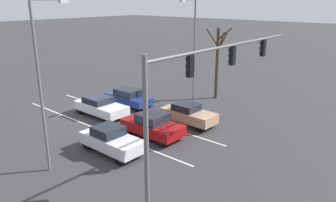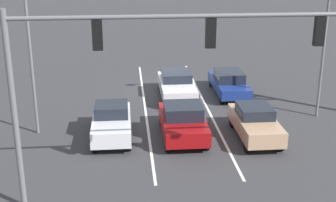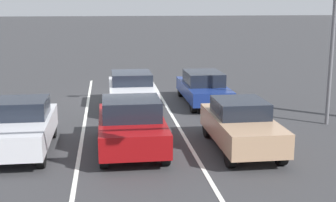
{
  "view_description": "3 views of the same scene",
  "coord_description": "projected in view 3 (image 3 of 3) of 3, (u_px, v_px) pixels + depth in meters",
  "views": [
    {
      "loc": [
        14.66,
        20.61,
        8.67
      ],
      "look_at": [
        -1.24,
        7.04,
        2.16
      ],
      "focal_mm": 35.0,
      "sensor_mm": 36.0,
      "label": 1
    },
    {
      "loc": [
        2.67,
        26.88,
        8.71
      ],
      "look_at": [
        0.71,
        5.74,
        1.4
      ],
      "focal_mm": 50.0,
      "sensor_mm": 36.0,
      "label": 2
    },
    {
      "loc": [
        0.83,
        20.61,
        4.48
      ],
      "look_at": [
        -1.01,
        6.75,
        1.47
      ],
      "focal_mm": 50.0,
      "sensor_mm": 36.0,
      "label": 3
    }
  ],
  "objects": [
    {
      "name": "car_navy_leftlane_second",
      "position": [
        203.0,
        87.0,
        20.59
      ],
      "size": [
        1.74,
        4.43,
        1.43
      ],
      "color": "navy",
      "rests_on": "ground_plane"
    },
    {
      "name": "lane_stripe_center_divider",
      "position": [
        85.0,
        118.0,
        18.2
      ],
      "size": [
        0.12,
        17.36,
        0.01
      ],
      "primitive_type": "cube",
      "color": "silver",
      "rests_on": "ground_plane"
    },
    {
      "name": "ground_plane",
      "position": [
        126.0,
        102.0,
        21.02
      ],
      "size": [
        240.0,
        240.0,
        0.0
      ],
      "primitive_type": "plane",
      "color": "#333335"
    },
    {
      "name": "lane_stripe_left_divider",
      "position": [
        172.0,
        115.0,
        18.64
      ],
      "size": [
        0.12,
        17.36,
        0.01
      ],
      "primitive_type": "cube",
      "color": "silver",
      "rests_on": "ground_plane"
    },
    {
      "name": "car_white_midlane_second",
      "position": [
        132.0,
        90.0,
        19.9
      ],
      "size": [
        1.91,
        4.51,
        1.47
      ],
      "color": "silver",
      "rests_on": "ground_plane"
    },
    {
      "name": "car_silver_rightlane_front",
      "position": [
        21.0,
        127.0,
        14.0
      ],
      "size": [
        1.73,
        4.06,
        1.56
      ],
      "color": "silver",
      "rests_on": "ground_plane"
    },
    {
      "name": "car_tan_leftlane_front",
      "position": [
        241.0,
        125.0,
        14.22
      ],
      "size": [
        1.7,
        4.09,
        1.51
      ],
      "color": "tan",
      "rests_on": "ground_plane"
    },
    {
      "name": "car_maroon_midlane_front",
      "position": [
        131.0,
        125.0,
        14.19
      ],
      "size": [
        1.95,
        4.19,
        1.6
      ],
      "color": "maroon",
      "rests_on": "ground_plane"
    }
  ]
}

